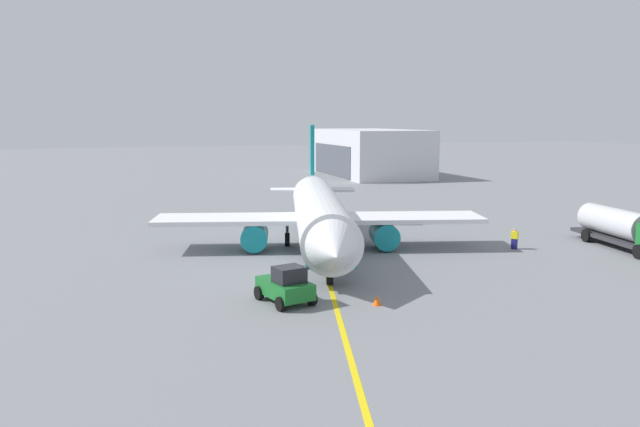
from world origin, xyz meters
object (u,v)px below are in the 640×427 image
at_px(refueling_worker, 514,239).
at_px(safety_cone_nose, 277,293).
at_px(safety_cone_wingtip, 377,300).
at_px(airplane, 320,216).
at_px(pushback_tug, 286,286).
at_px(fuel_tanker, 623,227).

xyz_separation_m(refueling_worker, safety_cone_nose, (7.28, -21.89, -0.49)).
bearing_deg(refueling_worker, safety_cone_wingtip, -58.14).
relative_size(airplane, refueling_worker, 18.94).
distance_m(airplane, safety_cone_nose, 14.34).
xyz_separation_m(pushback_tug, safety_cone_nose, (-1.07, -0.26, -0.68)).
relative_size(airplane, fuel_tanker, 2.98).
relative_size(fuel_tanker, safety_cone_nose, 16.51).
bearing_deg(pushback_tug, fuel_tanker, 100.74).
bearing_deg(safety_cone_nose, fuel_tanker, 98.69).
bearing_deg(safety_cone_nose, pushback_tug, 13.49).
bearing_deg(safety_cone_nose, refueling_worker, 108.40).
distance_m(refueling_worker, safety_cone_wingtip, 19.91).
xyz_separation_m(fuel_tanker, refueling_worker, (-2.65, -8.42, -0.91)).
xyz_separation_m(airplane, safety_cone_wingtip, (15.53, -1.95, -2.46)).
bearing_deg(refueling_worker, airplane, -108.60).
bearing_deg(pushback_tug, safety_cone_nose, -166.51).
bearing_deg(fuel_tanker, airplane, -108.20).
height_order(fuel_tanker, refueling_worker, fuel_tanker).
height_order(fuel_tanker, pushback_tug, fuel_tanker).
height_order(airplane, refueling_worker, airplane).
bearing_deg(pushback_tug, airplane, 153.46).
height_order(airplane, safety_cone_wingtip, airplane).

